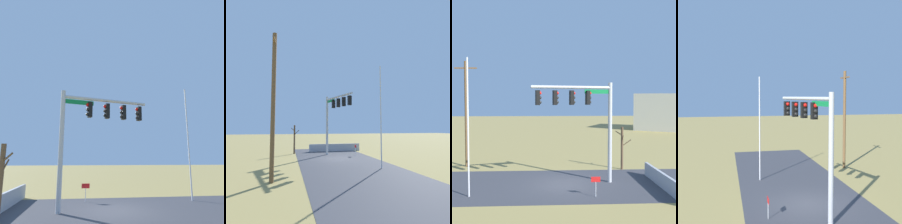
# 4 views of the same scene
# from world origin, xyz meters

# --- Properties ---
(ground_plane) EXTENTS (160.00, 160.00, 0.00)m
(ground_plane) POSITION_xyz_m (0.00, 0.00, 0.00)
(ground_plane) COLOR #9E894C
(road_surface) EXTENTS (28.00, 8.00, 0.01)m
(road_surface) POSITION_xyz_m (-4.00, 0.00, 0.01)
(road_surface) COLOR #3D3D42
(road_surface) RESTS_ON ground_plane
(sidewalk_corner) EXTENTS (6.00, 6.00, 0.01)m
(sidewalk_corner) POSITION_xyz_m (4.24, 0.38, 0.00)
(sidewalk_corner) COLOR #B7B5AD
(sidewalk_corner) RESTS_ON ground_plane
(retaining_fence) EXTENTS (0.20, 7.03, 1.00)m
(retaining_fence) POSITION_xyz_m (6.44, -1.33, 0.50)
(retaining_fence) COLOR #A8A8AD
(retaining_fence) RESTS_ON ground_plane
(signal_mast) EXTENTS (5.59, 1.66, 7.00)m
(signal_mast) POSITION_xyz_m (1.54, -0.07, 5.00)
(signal_mast) COLOR #B2B5BA
(signal_mast) RESTS_ON ground_plane
(flagpole) EXTENTS (0.10, 0.10, 8.32)m
(flagpole) POSITION_xyz_m (-5.83, -2.31, 4.16)
(flagpole) COLOR silver
(flagpole) RESTS_ON ground_plane
(utility_pole) EXTENTS (1.90, 0.26, 9.09)m
(utility_pole) POSITION_xyz_m (-8.12, 5.88, 4.71)
(utility_pole) COLOR brown
(utility_pole) RESTS_ON ground_plane
(bare_tree) EXTENTS (1.27, 1.02, 3.54)m
(bare_tree) POSITION_xyz_m (5.06, 4.17, 1.83)
(bare_tree) COLOR brown
(bare_tree) RESTS_ON ground_plane
(open_sign) EXTENTS (0.56, 0.04, 1.22)m
(open_sign) POSITION_xyz_m (1.76, -2.72, 0.91)
(open_sign) COLOR silver
(open_sign) RESTS_ON ground_plane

